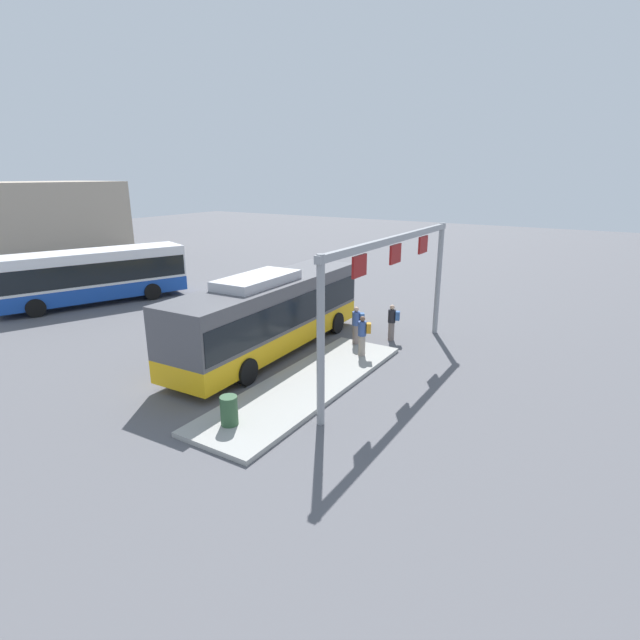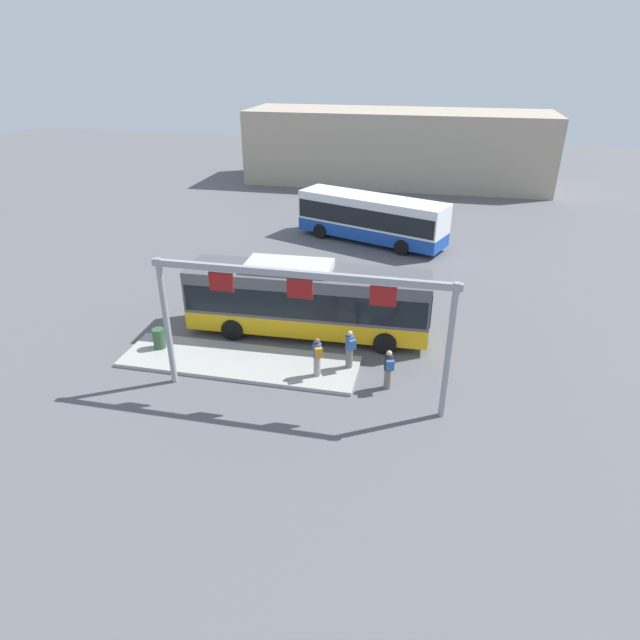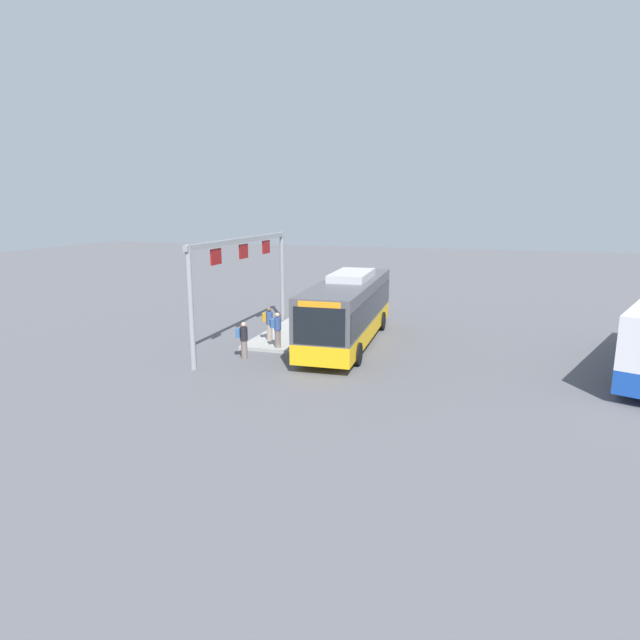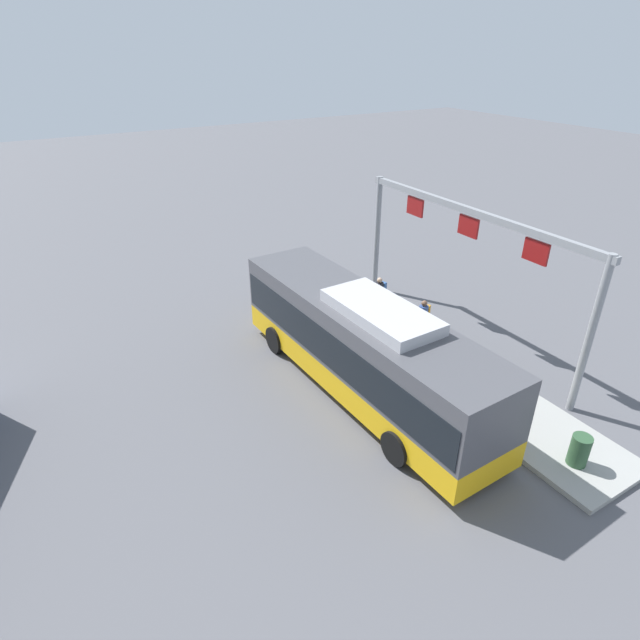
{
  "view_description": "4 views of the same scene",
  "coord_description": "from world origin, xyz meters",
  "px_view_note": "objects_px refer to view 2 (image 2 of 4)",
  "views": [
    {
      "loc": [
        -15.51,
        -12.06,
        7.3
      ],
      "look_at": [
        0.86,
        -1.91,
        1.49
      ],
      "focal_mm": 27.21,
      "sensor_mm": 36.0,
      "label": 1
    },
    {
      "loc": [
        5.28,
        -21.55,
        11.92
      ],
      "look_at": [
        0.9,
        -1.51,
        1.52
      ],
      "focal_mm": 30.32,
      "sensor_mm": 36.0,
      "label": 2
    },
    {
      "loc": [
        25.24,
        6.3,
        6.79
      ],
      "look_at": [
        2.82,
        -0.58,
        1.71
      ],
      "focal_mm": 30.19,
      "sensor_mm": 36.0,
      "label": 3
    },
    {
      "loc": [
        -11.45,
        8.38,
        10.25
      ],
      "look_at": [
        2.97,
        -0.23,
        1.19
      ],
      "focal_mm": 29.18,
      "sensor_mm": 36.0,
      "label": 4
    }
  ],
  "objects_px": {
    "person_waiting_near": "(350,348)",
    "bus_background_left": "(371,216)",
    "person_waiting_mid": "(317,356)",
    "trash_bin": "(159,338)",
    "bus_main": "(308,298)",
    "person_boarding": "(388,369)"
  },
  "relations": [
    {
      "from": "person_waiting_near",
      "to": "bus_background_left",
      "type": "bearing_deg",
      "value": -29.57
    },
    {
      "from": "person_waiting_mid",
      "to": "trash_bin",
      "type": "height_order",
      "value": "person_waiting_mid"
    },
    {
      "from": "person_waiting_near",
      "to": "trash_bin",
      "type": "xyz_separation_m",
      "value": [
        -8.36,
        -0.15,
        -0.44
      ]
    },
    {
      "from": "bus_background_left",
      "to": "person_waiting_mid",
      "type": "bearing_deg",
      "value": 111.64
    },
    {
      "from": "person_waiting_near",
      "to": "trash_bin",
      "type": "relative_size",
      "value": 1.86
    },
    {
      "from": "bus_background_left",
      "to": "bus_main",
      "type": "bearing_deg",
      "value": 106.5
    },
    {
      "from": "person_boarding",
      "to": "trash_bin",
      "type": "bearing_deg",
      "value": 67.04
    },
    {
      "from": "bus_main",
      "to": "bus_background_left",
      "type": "xyz_separation_m",
      "value": [
        1.09,
        13.75,
        -0.03
      ]
    },
    {
      "from": "bus_background_left",
      "to": "person_waiting_near",
      "type": "bearing_deg",
      "value": 115.62
    },
    {
      "from": "bus_main",
      "to": "person_waiting_mid",
      "type": "height_order",
      "value": "bus_main"
    },
    {
      "from": "bus_main",
      "to": "person_waiting_mid",
      "type": "relative_size",
      "value": 6.58
    },
    {
      "from": "trash_bin",
      "to": "person_waiting_mid",
      "type": "bearing_deg",
      "value": -5.84
    },
    {
      "from": "person_boarding",
      "to": "trash_bin",
      "type": "distance_m",
      "value": 10.07
    },
    {
      "from": "person_boarding",
      "to": "person_waiting_mid",
      "type": "xyz_separation_m",
      "value": [
        -2.81,
        0.07,
        0.16
      ]
    },
    {
      "from": "bus_background_left",
      "to": "person_waiting_mid",
      "type": "distance_m",
      "value": 17.47
    },
    {
      "from": "bus_background_left",
      "to": "person_waiting_mid",
      "type": "relative_size",
      "value": 6.24
    },
    {
      "from": "person_boarding",
      "to": "person_waiting_near",
      "type": "xyz_separation_m",
      "value": [
        -1.67,
        0.95,
        0.16
      ]
    },
    {
      "from": "bus_background_left",
      "to": "trash_bin",
      "type": "bearing_deg",
      "value": 88.22
    },
    {
      "from": "bus_background_left",
      "to": "person_boarding",
      "type": "relative_size",
      "value": 6.24
    },
    {
      "from": "bus_background_left",
      "to": "person_boarding",
      "type": "xyz_separation_m",
      "value": [
        3.0,
        -17.53,
        -0.89
      ]
    },
    {
      "from": "person_waiting_mid",
      "to": "trash_bin",
      "type": "relative_size",
      "value": 1.86
    },
    {
      "from": "bus_main",
      "to": "bus_background_left",
      "type": "bearing_deg",
      "value": 83.55
    }
  ]
}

